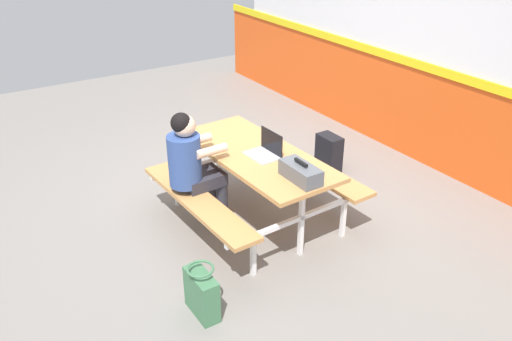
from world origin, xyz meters
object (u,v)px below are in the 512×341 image
picnic_table_main (256,168)px  backpack_dark (329,154)px  laptop_silver (265,151)px  toolbox_grey (301,172)px  student_nearer (193,163)px  tote_bag_bright (202,293)px

picnic_table_main → backpack_dark: size_ratio=4.02×
picnic_table_main → laptop_silver: bearing=22.8°
toolbox_grey → backpack_dark: (-1.09, 1.26, -0.60)m
toolbox_grey → picnic_table_main: bearing=-178.0°
laptop_silver → backpack_dark: bearing=113.3°
picnic_table_main → laptop_silver: laptop_silver is taller
picnic_table_main → student_nearer: (-0.19, -0.56, 0.13)m
picnic_table_main → backpack_dark: (-0.44, 1.29, -0.36)m
picnic_table_main → student_nearer: student_nearer is taller
laptop_silver → student_nearer: bearing=-115.3°
picnic_table_main → tote_bag_bright: picnic_table_main is taller
laptop_silver → tote_bag_bright: size_ratio=0.76×
laptop_silver → tote_bag_bright: laptop_silver is taller
tote_bag_bright → toolbox_grey: bearing=102.4°
student_nearer → toolbox_grey: (0.84, 0.59, 0.10)m
student_nearer → laptop_silver: student_nearer is taller
picnic_table_main → tote_bag_bright: size_ratio=4.12×
student_nearer → tote_bag_bright: 1.30m
student_nearer → tote_bag_bright: size_ratio=2.81×
laptop_silver → backpack_dark: (-0.54, 1.25, -0.57)m
laptop_silver → toolbox_grey: bearing=-1.8°
backpack_dark → picnic_table_main: bearing=-71.1°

